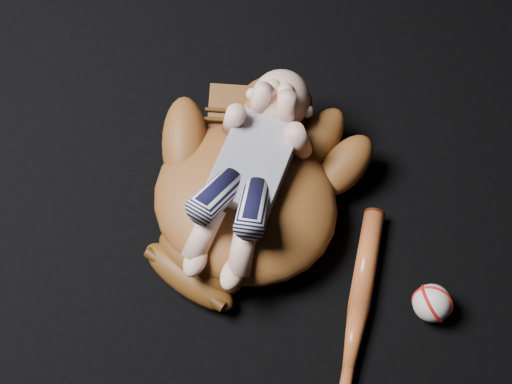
# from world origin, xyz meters

# --- Properties ---
(baseball_glove) EXTENTS (0.47, 0.52, 0.15)m
(baseball_glove) POSITION_xyz_m (-0.11, 0.09, 0.07)
(baseball_glove) COLOR brown
(baseball_glove) RESTS_ON ground
(newborn_baby) EXTENTS (0.24, 0.42, 0.16)m
(newborn_baby) POSITION_xyz_m (-0.11, 0.10, 0.13)
(newborn_baby) COLOR #DFA78F
(newborn_baby) RESTS_ON baseball_glove
(baseball_bat) EXTENTS (0.14, 0.39, 0.04)m
(baseball_bat) POSITION_xyz_m (0.15, 0.00, 0.02)
(baseball_bat) COLOR #AF4C21
(baseball_bat) RESTS_ON ground
(baseball) EXTENTS (0.08, 0.08, 0.06)m
(baseball) POSITION_xyz_m (0.25, 0.09, 0.03)
(baseball) COLOR silver
(baseball) RESTS_ON ground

